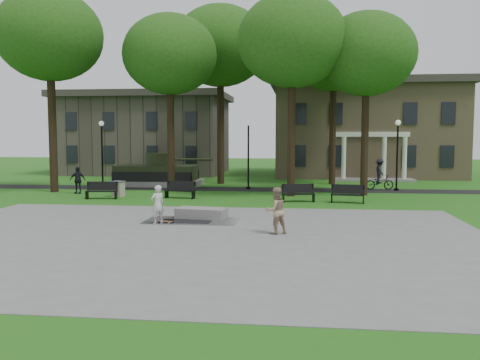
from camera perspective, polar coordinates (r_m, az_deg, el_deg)
The scene contains 27 objects.
ground at distance 23.21m, azimuth -3.28°, elevation -4.15°, with size 120.00×120.00×0.00m, color #256116.
plaza at distance 18.38m, azimuth -5.96°, elevation -6.57°, with size 22.00×16.00×0.02m, color gray.
footpath at distance 34.99m, azimuth 0.07°, elevation -1.04°, with size 44.00×2.60×0.01m, color black.
building_right at distance 48.95m, azimuth 13.75°, elevation 5.63°, with size 17.00×12.00×8.60m.
building_left at distance 51.29m, azimuth -10.40°, elevation 4.82°, with size 15.00×10.00×7.20m, color #4C443D.
tree_0 at distance 35.92m, azimuth -20.60°, elevation 14.86°, with size 6.80×6.80×12.97m.
tree_1 at distance 34.53m, azimuth -7.88°, elevation 13.73°, with size 6.20×6.20×11.63m.
tree_2 at distance 31.58m, azimuth 5.88°, elevation 15.24°, with size 6.60×6.60×12.16m.
tree_3 at distance 32.70m, azimuth 14.03°, elevation 13.49°, with size 6.00×6.00×11.19m.
tree_4 at distance 39.60m, azimuth -2.22°, elevation 14.74°, with size 7.20×7.20×13.50m.
tree_5 at distance 39.61m, azimuth 10.50°, elevation 13.60°, with size 6.40×6.40×12.44m.
lamp_left at distance 37.56m, azimuth -15.24°, elevation 3.46°, with size 0.36×0.36×4.73m.
lamp_mid at distance 35.05m, azimuth 0.94°, elevation 3.54°, with size 0.36×0.36×4.73m.
lamp_right at distance 35.50m, azimuth 17.25°, elevation 3.33°, with size 0.36×0.36×4.73m.
tank_monument at distance 38.12m, azimuth -9.27°, elevation 0.68°, with size 7.45×3.40×2.40m.
puddle at distance 21.97m, azimuth -6.09°, elevation -4.63°, with size 2.20×1.20×0.00m, color black.
concrete_block at distance 22.74m, azimuth -4.36°, elevation -3.72°, with size 2.20×1.00×0.45m, color gray.
skateboard at distance 21.71m, azimuth -8.55°, elevation -4.69°, with size 0.78×0.20×0.07m, color brown.
skateboarder at distance 21.45m, azimuth -9.23°, elevation -2.72°, with size 0.59×0.39×1.62m, color silver.
friend_watching at distance 19.02m, azimuth 4.03°, elevation -3.44°, with size 0.85×0.67×1.76m, color tan.
pedestrian_walker at distance 33.92m, azimuth -17.78°, elevation -0.01°, with size 1.02×0.42×1.73m, color black.
cyclist at distance 36.00m, azimuth 15.40°, elevation 0.33°, with size 2.00×1.17×2.13m.
park_bench_0 at distance 30.76m, azimuth -15.24°, elevation -1.08°, with size 1.84×0.70×1.00m.
park_bench_1 at distance 30.17m, azimuth -6.73°, elevation -1.05°, with size 1.85×0.80×1.00m.
park_bench_2 at distance 28.53m, azimuth 6.58°, elevation -1.40°, with size 1.85×0.84×1.00m.
park_bench_3 at distance 28.52m, azimuth 11.97°, elevation -1.48°, with size 1.85×0.78×1.00m.
trash_bin at distance 31.52m, azimuth -13.53°, elevation -0.97°, with size 0.79×0.79×0.96m.
Camera 1 is at (3.92, -22.57, 3.69)m, focal length 38.00 mm.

